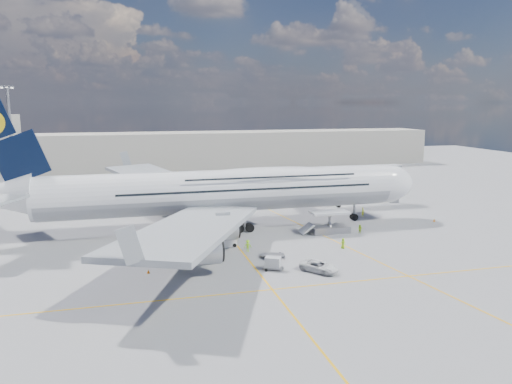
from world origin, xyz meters
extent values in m
plane|color=gray|center=(0.00, 0.00, 0.00)|extent=(300.00, 300.00, 0.00)
cube|color=#F2AC0C|center=(0.00, 0.00, 0.01)|extent=(0.25, 220.00, 0.01)
cube|color=#F2AC0C|center=(0.00, -20.00, 0.01)|extent=(120.00, 0.25, 0.01)
cube|color=#F2AC0C|center=(14.00, 10.00, 0.01)|extent=(14.16, 99.06, 0.01)
cylinder|color=white|center=(0.00, 10.00, 6.80)|extent=(62.00, 7.20, 7.20)
cylinder|color=#9EA0A5|center=(0.00, 10.00, 6.65)|extent=(60.76, 7.13, 7.13)
ellipsoid|color=white|center=(8.00, 10.00, 8.78)|extent=(36.00, 6.84, 3.76)
ellipsoid|color=white|center=(31.00, 10.00, 6.80)|extent=(11.52, 7.20, 7.20)
ellipsoid|color=black|center=(34.24, 10.00, 7.40)|extent=(3.84, 4.16, 1.44)
cube|color=black|center=(-33.50, 10.00, 16.40)|extent=(11.02, 0.46, 14.61)
cube|color=#999EA3|center=(-8.00, 30.00, 5.60)|extent=(25.49, 39.15, 3.35)
cube|color=#999EA3|center=(-8.00, -10.00, 5.60)|extent=(25.49, 39.15, 3.35)
cylinder|color=#B7BABF|center=(-3.00, 22.50, 3.20)|extent=(5.20, 3.50, 3.50)
cylinder|color=#B7BABF|center=(-7.50, 33.00, 3.20)|extent=(5.20, 3.50, 3.50)
cylinder|color=#B7BABF|center=(-3.00, -2.50, 3.20)|extent=(5.20, 3.50, 3.50)
cylinder|color=#B7BABF|center=(-7.50, -13.00, 3.20)|extent=(5.20, 3.50, 3.50)
cylinder|color=gray|center=(25.00, 10.00, 2.20)|extent=(0.44, 0.44, 3.80)
cylinder|color=black|center=(25.00, 10.00, 0.65)|extent=(1.30, 0.90, 1.30)
cylinder|color=gray|center=(0.00, 10.00, 2.20)|extent=(0.56, 0.56, 3.80)
cylinder|color=black|center=(0.00, 13.20, 0.75)|extent=(1.50, 0.90, 1.50)
cube|color=#B7B7BC|center=(25.00, 18.60, 7.10)|extent=(3.00, 10.00, 2.60)
cube|color=#B7B7BC|center=(33.00, 23.60, 7.10)|extent=(18.00, 3.00, 2.60)
cylinder|color=gray|center=(27.00, 21.60, 3.55)|extent=(0.80, 0.80, 7.10)
cylinder|color=black|center=(27.00, 21.60, 0.45)|extent=(0.90, 0.80, 0.90)
cylinder|color=gray|center=(41.00, 23.60, 3.55)|extent=(1.00, 1.00, 7.10)
cube|color=gray|center=(41.00, 23.60, 0.40)|extent=(2.00, 2.00, 0.80)
cylinder|color=#B7B7BC|center=(25.00, 14.80, 7.10)|extent=(3.60, 3.60, 2.80)
cube|color=silver|center=(17.00, 2.90, 3.50)|extent=(6.50, 3.20, 0.35)
cube|color=gray|center=(17.00, 2.90, 0.55)|extent=(6.50, 3.20, 1.10)
cube|color=gray|center=(17.00, 2.90, 2.05)|extent=(0.22, 1.99, 3.00)
cylinder|color=black|center=(14.40, 1.70, 0.35)|extent=(0.70, 0.30, 0.70)
cube|color=silver|center=(12.80, 2.90, 1.00)|extent=(2.16, 2.60, 1.60)
cylinder|color=gray|center=(-40.00, 45.00, 12.50)|extent=(0.70, 0.70, 25.00)
cube|color=gray|center=(-40.00, 45.00, 25.20)|extent=(3.00, 0.40, 0.60)
cube|color=#B2AD9E|center=(0.00, 95.00, 6.00)|extent=(180.00, 16.00, 12.00)
cube|color=#193814|center=(40.00, 140.00, 4.00)|extent=(160.00, 6.00, 8.00)
cube|color=gray|center=(-11.13, 0.31, 0.36)|extent=(3.15, 1.71, 0.19)
cylinder|color=black|center=(-12.38, -0.31, 0.23)|extent=(0.46, 0.19, 0.46)
cylinder|color=black|center=(-9.88, 0.94, 0.23)|extent=(0.46, 0.19, 0.46)
cube|color=silver|center=(-11.13, 0.31, 1.20)|extent=(2.31, 1.59, 1.56)
cube|color=gray|center=(-10.11, -5.25, 0.40)|extent=(3.82, 2.80, 0.21)
cylinder|color=black|center=(-11.48, -5.93, 0.25)|extent=(0.50, 0.21, 0.50)
cylinder|color=black|center=(-8.74, -4.56, 0.25)|extent=(0.50, 0.21, 0.50)
cube|color=silver|center=(-10.11, -5.25, 1.31)|extent=(2.92, 2.41, 1.71)
cube|color=gray|center=(-15.05, -4.80, 0.38)|extent=(3.42, 2.01, 0.20)
cylinder|color=black|center=(-16.37, -5.46, 0.24)|extent=(0.48, 0.20, 0.48)
cylinder|color=black|center=(-13.73, -4.15, 0.24)|extent=(0.48, 0.20, 0.48)
cube|color=silver|center=(-15.05, -4.80, 1.26)|extent=(2.53, 1.83, 1.65)
cube|color=gray|center=(-18.28, -1.18, 0.35)|extent=(3.37, 2.96, 0.18)
cylinder|color=black|center=(-19.48, -1.77, 0.22)|extent=(0.44, 0.18, 0.44)
cylinder|color=black|center=(-17.09, -0.58, 0.22)|extent=(0.44, 0.18, 0.44)
cube|color=gray|center=(2.13, -13.14, 0.32)|extent=(3.08, 2.57, 0.16)
cylinder|color=black|center=(1.05, -13.68, 0.20)|extent=(0.40, 0.16, 0.40)
cylinder|color=black|center=(3.22, -12.59, 0.20)|extent=(0.40, 0.16, 0.40)
cube|color=silver|center=(2.13, -13.14, 1.04)|extent=(2.40, 2.14, 1.36)
cube|color=gray|center=(3.63, -8.07, 0.38)|extent=(3.63, 2.73, 0.19)
cylinder|color=black|center=(2.34, -8.72, 0.24)|extent=(0.47, 0.19, 0.47)
cylinder|color=black|center=(4.93, -7.42, 0.24)|extent=(0.47, 0.19, 0.47)
cube|color=white|center=(-1.48, -1.14, 0.64)|extent=(2.75, 1.65, 1.20)
cube|color=black|center=(-1.48, -1.14, 1.38)|extent=(1.11, 1.26, 0.46)
cylinder|color=black|center=(-2.40, -1.64, 0.29)|extent=(0.59, 0.23, 0.59)
cylinder|color=black|center=(-0.56, -0.63, 0.29)|extent=(0.59, 0.23, 0.59)
cube|color=gray|center=(-5.01, 26.80, 0.91)|extent=(6.33, 3.86, 1.83)
cube|color=white|center=(-5.65, 26.80, 2.65)|extent=(4.87, 3.49, 2.01)
cube|color=white|center=(-2.73, 26.80, 1.74)|extent=(2.20, 2.50, 1.46)
cube|color=black|center=(-2.09, 26.80, 1.92)|extent=(0.67, 1.79, 0.82)
cylinder|color=black|center=(-3.00, 25.75, 0.50)|extent=(1.01, 0.32, 1.01)
cylinder|color=black|center=(-7.02, 27.85, 0.50)|extent=(1.01, 0.32, 1.01)
cube|color=orange|center=(-5.65, 26.80, 2.01)|extent=(4.93, 3.54, 0.46)
cube|color=gray|center=(-15.90, 37.34, 1.02)|extent=(7.08, 4.26, 2.05)
cube|color=white|center=(-16.61, 37.34, 2.97)|extent=(5.44, 3.86, 2.25)
cube|color=white|center=(-13.34, 37.34, 1.95)|extent=(2.44, 2.78, 1.64)
cube|color=black|center=(-12.62, 37.34, 2.15)|extent=(0.73, 2.01, 0.92)
cylinder|color=black|center=(-13.64, 36.16, 0.56)|extent=(1.13, 0.36, 1.13)
cylinder|color=black|center=(-18.15, 38.52, 0.56)|extent=(1.13, 0.36, 1.13)
imported|color=white|center=(7.73, -15.53, 0.72)|extent=(5.07, 5.60, 1.45)
imported|color=#DEEE19|center=(28.03, 12.32, 0.92)|extent=(0.80, 0.69, 1.84)
imported|color=#A7DA16|center=(21.76, 0.93, 0.77)|extent=(0.90, 0.95, 1.54)
imported|color=#9AE618|center=(-19.30, -2.26, 0.89)|extent=(0.45, 1.05, 1.78)
imported|color=#A1E217|center=(15.21, -6.62, 0.82)|extent=(0.94, 0.93, 1.64)
imported|color=#9BF419|center=(0.84, -4.42, 0.90)|extent=(1.18, 0.70, 1.80)
cone|color=orange|center=(39.05, 5.20, 0.30)|extent=(0.47, 0.47, 0.60)
cube|color=orange|center=(39.05, 5.20, 0.02)|extent=(0.40, 0.40, 0.03)
cone|color=orange|center=(-2.48, 22.85, 0.32)|extent=(0.50, 0.50, 0.63)
cube|color=orange|center=(-2.48, 22.85, 0.02)|extent=(0.43, 0.43, 0.03)
cone|color=orange|center=(-6.01, 32.19, 0.25)|extent=(0.39, 0.39, 0.49)
cube|color=orange|center=(-6.01, 32.19, 0.01)|extent=(0.33, 0.33, 0.03)
cone|color=orange|center=(-15.64, 2.76, 0.28)|extent=(0.45, 0.45, 0.57)
cube|color=orange|center=(-15.64, 2.76, 0.02)|extent=(0.38, 0.38, 0.03)
cone|color=orange|center=(-13.95, -10.39, 0.25)|extent=(0.40, 0.40, 0.51)
cube|color=orange|center=(-13.95, -10.39, 0.01)|extent=(0.34, 0.34, 0.03)
camera|label=1|loc=(-16.19, -73.84, 21.86)|focal=35.00mm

